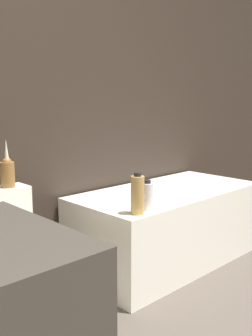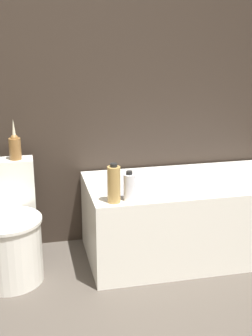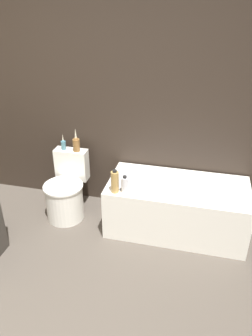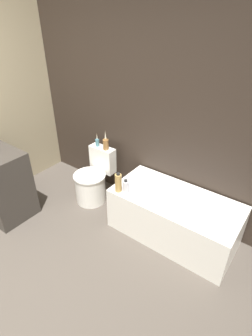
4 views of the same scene
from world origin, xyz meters
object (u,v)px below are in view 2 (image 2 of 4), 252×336
Objects in this scene: vase_silver at (15,146)px; shampoo_bottle_tall at (114,184)px; bathtub at (190,217)px; shampoo_bottle_short at (129,187)px; toilet at (8,235)px.

vase_silver is 1.11× the size of shampoo_bottle_tall.
shampoo_bottle_short is (-0.49, -0.26, 0.35)m from bathtub.
vase_silver is at bearing 69.67° from toilet.
shampoo_bottle_tall is at bearing -38.63° from vase_silver.
toilet is at bearing 162.96° from shampoo_bottle_short.
shampoo_bottle_short is at bearing -152.18° from bathtub.
toilet reaches higher than bathtub.
shampoo_bottle_short is (0.64, -0.43, -0.17)m from vase_silver.
shampoo_bottle_short reaches higher than toilet.
vase_silver is at bearing 141.37° from shampoo_bottle_tall.
shampoo_bottle_short is (0.09, 0.01, -0.03)m from shampoo_bottle_tall.
shampoo_bottle_tall is at bearing -172.79° from shampoo_bottle_short.
shampoo_bottle_tall reaches higher than shampoo_bottle_short.
toilet is 3.90× the size of shampoo_bottle_short.
shampoo_bottle_short is at bearing -33.60° from vase_silver.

